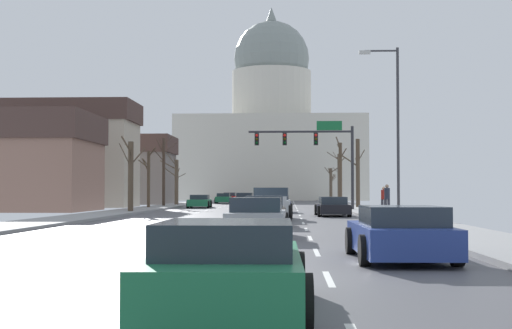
% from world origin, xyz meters
% --- Properties ---
extents(ground, '(20.00, 180.00, 0.20)m').
position_xyz_m(ground, '(0.00, -0.00, 0.02)').
color(ground, '#4D4D52').
extents(signal_gantry, '(7.91, 0.41, 6.62)m').
position_xyz_m(signal_gantry, '(4.75, 16.44, 4.91)').
color(signal_gantry, '#28282D').
rests_on(signal_gantry, ground).
extents(street_lamp_right, '(1.96, 0.24, 8.45)m').
position_xyz_m(street_lamp_right, '(7.97, -1.63, 5.06)').
color(street_lamp_right, '#333338').
rests_on(street_lamp_right, ground).
extents(capitol_building, '(29.99, 20.79, 32.28)m').
position_xyz_m(capitol_building, '(0.00, 80.33, 10.83)').
color(capitol_building, beige).
rests_on(capitol_building, ground).
extents(sedan_near_00, '(2.10, 4.30, 1.23)m').
position_xyz_m(sedan_near_00, '(2.00, 12.99, 0.58)').
color(sedan_near_00, navy).
rests_on(sedan_near_00, ground).
extents(sedan_near_01, '(2.04, 4.68, 1.16)m').
position_xyz_m(sedan_near_01, '(5.44, 5.96, 0.55)').
color(sedan_near_01, black).
rests_on(sedan_near_01, ground).
extents(pickup_truck_near_02, '(2.32, 5.76, 1.68)m').
position_xyz_m(pickup_truck_near_02, '(1.88, 0.67, 0.75)').
color(pickup_truck_near_02, '#ADB2B7').
rests_on(pickup_truck_near_02, ground).
extents(sedan_near_03, '(2.10, 4.58, 1.30)m').
position_xyz_m(sedan_near_03, '(1.75, -6.38, 0.61)').
color(sedan_near_03, '#6B6056').
rests_on(sedan_near_03, ground).
extents(sedan_near_04, '(2.03, 4.64, 1.31)m').
position_xyz_m(sedan_near_04, '(1.79, -13.56, 0.61)').
color(sedan_near_04, '#9EA3A8').
rests_on(sedan_near_04, ground).
extents(sedan_near_05, '(2.12, 4.44, 1.19)m').
position_xyz_m(sedan_near_05, '(5.25, -20.76, 0.57)').
color(sedan_near_05, navy).
rests_on(sedan_near_05, ground).
extents(sedan_near_06, '(2.05, 4.31, 1.15)m').
position_xyz_m(sedan_near_06, '(2.05, -27.50, 0.55)').
color(sedan_near_06, '#1E7247').
rests_on(sedan_near_06, ground).
extents(sedan_oncoming_00, '(2.11, 4.58, 1.15)m').
position_xyz_m(sedan_oncoming_00, '(-5.13, 26.04, 0.55)').
color(sedan_oncoming_00, '#1E7247').
rests_on(sedan_oncoming_00, ground).
extents(sedan_oncoming_01, '(2.14, 4.31, 1.29)m').
position_xyz_m(sedan_oncoming_01, '(-1.86, 38.34, 0.61)').
color(sedan_oncoming_01, black).
rests_on(sedan_oncoming_01, ground).
extents(sedan_oncoming_02, '(1.99, 4.28, 1.21)m').
position_xyz_m(sedan_oncoming_02, '(-5.08, 48.52, 0.57)').
color(sedan_oncoming_02, '#1E7247').
rests_on(sedan_oncoming_02, ground).
extents(sedan_oncoming_03, '(1.97, 4.25, 1.26)m').
position_xyz_m(sedan_oncoming_03, '(-5.29, 60.13, 0.58)').
color(sedan_oncoming_03, '#B71414').
rests_on(sedan_oncoming_03, ground).
extents(flank_building_00, '(12.65, 7.56, 7.67)m').
position_xyz_m(flank_building_00, '(-16.50, 42.15, 3.89)').
color(flank_building_00, slate).
rests_on(flank_building_00, ground).
extents(flank_building_01, '(14.08, 7.00, 9.82)m').
position_xyz_m(flank_building_01, '(-18.49, 28.35, 4.97)').
color(flank_building_01, '#B2A38E').
rests_on(flank_building_01, ground).
extents(flank_building_02, '(12.39, 8.93, 7.30)m').
position_xyz_m(flank_building_02, '(-17.97, 15.34, 3.71)').
color(flank_building_02, '#8C6656').
rests_on(flank_building_02, ground).
extents(bare_tree_00, '(1.63, 2.24, 6.04)m').
position_xyz_m(bare_tree_00, '(8.97, 49.36, 3.18)').
color(bare_tree_00, brown).
rests_on(bare_tree_00, ground).
extents(bare_tree_01, '(1.92, 2.62, 6.46)m').
position_xyz_m(bare_tree_01, '(-8.75, 28.15, 3.48)').
color(bare_tree_01, '#423328').
rests_on(bare_tree_01, ground).
extents(bare_tree_02, '(2.31, 2.09, 4.60)m').
position_xyz_m(bare_tree_02, '(8.24, 53.49, 2.47)').
color(bare_tree_02, brown).
rests_on(bare_tree_02, ground).
extents(bare_tree_03, '(1.51, 1.82, 4.98)m').
position_xyz_m(bare_tree_03, '(-8.86, 21.71, 2.76)').
color(bare_tree_03, '#4C3D2D').
rests_on(bare_tree_03, ground).
extents(bare_tree_04, '(1.89, 2.32, 6.69)m').
position_xyz_m(bare_tree_04, '(7.94, 33.44, 3.46)').
color(bare_tree_04, '#4C3D2D').
rests_on(bare_tree_04, ground).
extents(bare_tree_05, '(1.50, 1.84, 5.10)m').
position_xyz_m(bare_tree_05, '(-7.88, 10.75, 2.62)').
color(bare_tree_05, '#4C3D2D').
rests_on(bare_tree_05, ground).
extents(bare_tree_06, '(1.94, 1.63, 5.79)m').
position_xyz_m(bare_tree_06, '(8.69, 23.68, 3.11)').
color(bare_tree_06, '#4C3D2D').
rests_on(bare_tree_06, ground).
extents(bare_tree_07, '(2.61, 2.95, 5.23)m').
position_xyz_m(bare_tree_07, '(-8.51, 33.91, 2.56)').
color(bare_tree_07, brown).
rests_on(bare_tree_07, ground).
extents(pedestrian_00, '(0.35, 0.34, 1.65)m').
position_xyz_m(pedestrian_00, '(8.96, 9.45, 1.06)').
color(pedestrian_00, '#33333D').
rests_on(pedestrian_00, ground).
extents(pedestrian_01, '(0.35, 0.34, 1.76)m').
position_xyz_m(pedestrian_01, '(8.80, 6.65, 1.12)').
color(pedestrian_01, '#33333D').
rests_on(pedestrian_01, ground).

